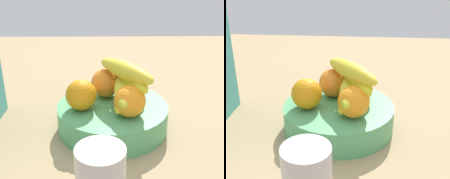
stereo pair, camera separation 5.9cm
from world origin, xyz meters
The scene contains 7 objects.
ground_plane centered at (0.00, 0.00, -1.50)cm, with size 180.00×140.00×3.00cm, color tan.
fruit_bowl centered at (3.70, 0.16, 3.04)cm, with size 25.94×25.94×6.08cm, color #51A467.
orange_front_left centered at (1.95, 7.14, 9.58)cm, with size 7.01×7.01×7.01cm, color orange.
orange_front_right centered at (-1.29, -3.59, 9.58)cm, with size 7.01×7.01×7.01cm, color orange.
orange_center centered at (5.60, -4.35, 9.58)cm, with size 7.01×7.01×7.01cm, color orange.
orange_back_left centered at (8.70, 1.72, 9.58)cm, with size 7.01×7.01×7.01cm, color orange.
banana_bunch centered at (4.11, -3.11, 11.38)cm, with size 18.78×13.78×10.60cm.
Camera 2 is at (-59.99, -4.89, 39.13)cm, focal length 49.13 mm.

